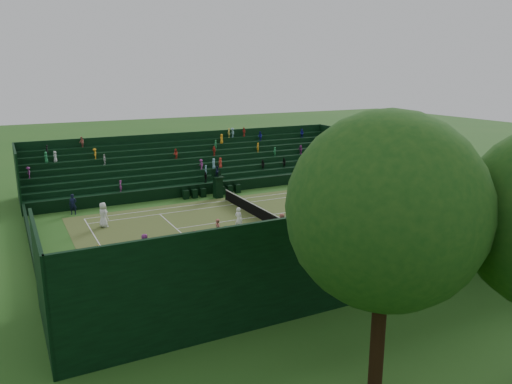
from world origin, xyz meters
TOP-DOWN VIEW (x-y plane):
  - ground at (0.00, 0.00)m, footprint 160.00×160.00m
  - court_surface at (0.00, 0.00)m, footprint 12.97×26.77m
  - perimeter_wall_north at (0.00, 15.88)m, footprint 17.17×0.20m
  - perimeter_wall_south at (0.00, -15.88)m, footprint 17.17×0.20m
  - perimeter_wall_east at (8.48, 0.00)m, footprint 0.20×31.77m
  - perimeter_wall_west at (-8.48, 0.00)m, footprint 0.20×31.77m
  - north_grandstand at (12.66, 0.00)m, footprint 6.60×32.00m
  - south_grandstand at (-12.66, 0.00)m, footprint 6.60×32.00m
  - tennis_net at (0.00, 0.00)m, footprint 11.67×0.10m
  - umpire_chair at (-6.94, -0.25)m, footprint 0.90×0.90m
  - courtside_chairs at (-7.76, -0.46)m, footprint 0.51×5.48m
  - player_near_west at (-2.80, -10.90)m, footprint 1.05×0.89m
  - player_near_east at (2.60, -2.69)m, footprint 0.77×0.67m
  - player_far_west at (-2.85, 9.19)m, footprint 0.94×0.81m
  - player_far_east at (3.85, 4.91)m, footprint 1.40×1.06m
  - line_judge_north at (-6.97, 12.45)m, footprint 0.45×0.64m
  - line_judge_south at (-7.21, -12.41)m, footprint 0.60×0.70m

SIDE VIEW (x-z plane):
  - ground at x=0.00m, z-range 0.00..0.00m
  - court_surface at x=0.00m, z-range 0.00..0.01m
  - courtside_chairs at x=-7.76m, z-range -0.13..0.97m
  - perimeter_wall_north at x=0.00m, z-range 0.00..1.00m
  - perimeter_wall_south at x=0.00m, z-range 0.00..1.00m
  - perimeter_wall_east at x=8.48m, z-range 0.00..1.00m
  - perimeter_wall_west at x=-8.48m, z-range 0.00..1.00m
  - tennis_net at x=0.00m, z-range 0.00..1.06m
  - line_judge_south at x=-7.21m, z-range 0.00..1.63m
  - line_judge_north at x=-6.97m, z-range 0.00..1.66m
  - player_far_west at x=-2.85m, z-range 0.00..1.68m
  - player_near_east at x=2.60m, z-range 0.00..1.79m
  - player_near_west at x=-2.80m, z-range 0.00..1.84m
  - player_far_east at x=3.85m, z-range 0.00..1.92m
  - umpire_chair at x=-6.94m, z-range -0.21..2.62m
  - north_grandstand at x=12.66m, z-range -0.90..4.00m
  - south_grandstand at x=-12.66m, z-range -0.90..4.00m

